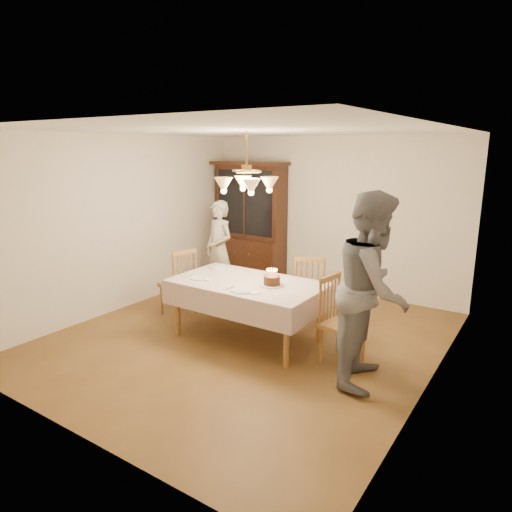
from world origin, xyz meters
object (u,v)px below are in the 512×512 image
Objects in this scene: china_hutch at (250,224)px; elderly_woman at (219,249)px; dining_table at (247,287)px; birthday_cake at (272,281)px; chair_far_side at (311,293)px.

china_hutch is 1.37× the size of elderly_woman.
dining_table is 0.37m from birthday_cake.
birthday_cake is (0.35, 0.03, 0.13)m from dining_table.
china_hutch reaches higher than chair_far_side.
dining_table is at bearing -25.29° from elderly_woman.
chair_far_side is (1.94, -1.37, -0.60)m from china_hutch.
china_hutch is 2.45m from chair_far_side.
elderly_woman is at bearing 139.36° from dining_table.
china_hutch reaches higher than birthday_cake.
dining_table is 1.02m from chair_far_side.
elderly_woman is (-1.82, 0.29, 0.35)m from chair_far_side.
elderly_woman is 5.27× the size of birthday_cake.
dining_table is at bearing -117.00° from chair_far_side.
chair_far_side reaches higher than dining_table.
chair_far_side is 0.94m from birthday_cake.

